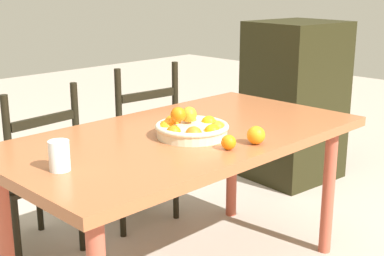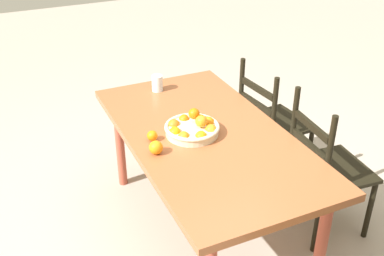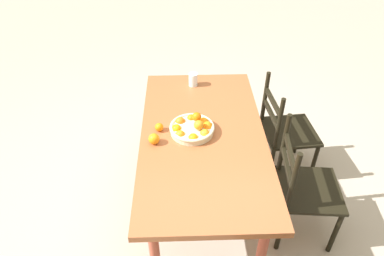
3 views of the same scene
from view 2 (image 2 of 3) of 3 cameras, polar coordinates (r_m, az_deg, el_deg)
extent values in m
plane|color=#B0A294|center=(3.25, 1.50, -12.20)|extent=(12.00, 12.00, 0.00)
cube|color=#A15933|center=(2.82, 1.70, -1.03)|extent=(1.71, 0.91, 0.05)
cylinder|color=#B04D39|center=(3.50, -8.71, -1.90)|extent=(0.06, 0.06, 0.71)
cylinder|color=#B04D39|center=(3.71, 1.26, 0.36)|extent=(0.06, 0.06, 0.71)
cylinder|color=#B04D39|center=(2.71, 15.34, -13.68)|extent=(0.06, 0.06, 0.71)
cube|color=black|center=(3.61, 10.08, 0.58)|extent=(0.48, 0.48, 0.03)
cylinder|color=black|center=(3.72, 13.98, -3.03)|extent=(0.04, 0.04, 0.43)
cylinder|color=black|center=(3.96, 10.25, -0.41)|extent=(0.04, 0.04, 0.43)
cylinder|color=black|center=(3.49, 9.24, -4.79)|extent=(0.04, 0.04, 0.43)
cylinder|color=black|center=(3.75, 5.62, -1.89)|extent=(0.04, 0.04, 0.43)
cylinder|color=black|center=(3.25, 9.91, 2.16)|extent=(0.04, 0.04, 0.48)
cylinder|color=black|center=(3.53, 6.00, 4.73)|extent=(0.04, 0.04, 0.48)
cube|color=black|center=(3.40, 7.83, 2.90)|extent=(0.35, 0.05, 0.04)
cube|color=black|center=(3.35, 7.97, 4.72)|extent=(0.35, 0.05, 0.04)
cube|color=black|center=(3.14, 16.54, -4.82)|extent=(0.48, 0.48, 0.03)
cylinder|color=black|center=(3.27, 20.70, -9.26)|extent=(0.04, 0.04, 0.44)
cylinder|color=black|center=(3.50, 16.85, -5.63)|extent=(0.04, 0.04, 0.44)
cylinder|color=black|center=(3.06, 14.92, -11.11)|extent=(0.04, 0.04, 0.44)
cylinder|color=black|center=(3.31, 11.30, -7.08)|extent=(0.04, 0.04, 0.44)
cylinder|color=black|center=(2.77, 16.24, -3.23)|extent=(0.04, 0.04, 0.51)
cylinder|color=black|center=(3.04, 12.21, 0.49)|extent=(0.04, 0.04, 0.51)
cube|color=black|center=(2.93, 14.02, -2.03)|extent=(0.35, 0.06, 0.04)
cube|color=black|center=(2.86, 14.34, 0.17)|extent=(0.35, 0.06, 0.04)
cylinder|color=beige|center=(2.78, 0.00, -0.29)|extent=(0.31, 0.31, 0.05)
torus|color=beige|center=(2.77, 0.00, 0.13)|extent=(0.33, 0.33, 0.02)
sphere|color=orange|center=(2.69, 1.09, -1.07)|extent=(0.07, 0.07, 0.07)
sphere|color=orange|center=(2.75, 2.29, -0.27)|extent=(0.07, 0.07, 0.07)
sphere|color=orange|center=(2.83, 1.97, 0.62)|extent=(0.08, 0.08, 0.08)
sphere|color=orange|center=(2.86, 1.03, 1.00)|extent=(0.07, 0.07, 0.07)
sphere|color=orange|center=(2.87, -0.97, 1.01)|extent=(0.07, 0.07, 0.07)
sphere|color=orange|center=(2.81, -2.21, 0.35)|extent=(0.07, 0.07, 0.07)
sphere|color=orange|center=(2.73, -2.07, -0.57)|extent=(0.07, 0.07, 0.07)
sphere|color=orange|center=(2.69, -1.01, -1.09)|extent=(0.07, 0.07, 0.07)
sphere|color=orange|center=(2.80, 0.25, 1.74)|extent=(0.07, 0.07, 0.07)
sphere|color=orange|center=(2.75, 1.13, 0.82)|extent=(0.07, 0.07, 0.07)
sphere|color=orange|center=(2.60, -4.38, -2.37)|extent=(0.08, 0.08, 0.08)
sphere|color=orange|center=(2.73, -4.82, -0.94)|extent=(0.06, 0.06, 0.06)
cylinder|color=silver|center=(3.32, -4.23, 5.43)|extent=(0.08, 0.08, 0.11)
camera|label=1|loc=(3.92, -34.08, 13.81)|focal=50.03mm
camera|label=3|loc=(0.99, 64.76, 29.13)|focal=33.23mm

